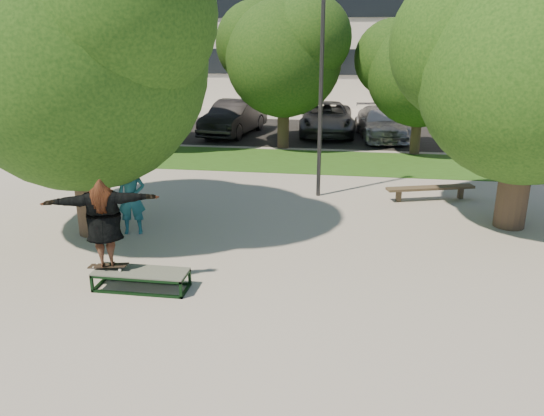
% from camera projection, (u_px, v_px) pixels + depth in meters
% --- Properties ---
extents(ground, '(120.00, 120.00, 0.00)m').
position_uv_depth(ground, '(257.00, 259.00, 11.59)').
color(ground, gray).
rests_on(ground, ground).
extents(grass_strip, '(30.00, 4.00, 0.02)m').
position_uv_depth(grass_strip, '(326.00, 162.00, 20.37)').
color(grass_strip, '#264513').
rests_on(grass_strip, ground).
extents(asphalt_strip, '(40.00, 8.00, 0.01)m').
position_uv_depth(asphalt_strip, '(313.00, 132.00, 26.62)').
color(asphalt_strip, black).
rests_on(asphalt_strip, ground).
extents(tree_left, '(6.96, 5.95, 7.12)m').
position_uv_depth(tree_left, '(75.00, 46.00, 11.86)').
color(tree_left, '#38281E').
rests_on(tree_left, ground).
extents(tree_right, '(6.24, 5.33, 6.51)m').
position_uv_depth(tree_right, '(528.00, 60.00, 12.37)').
color(tree_right, '#38281E').
rests_on(tree_right, ground).
extents(bg_tree_left, '(5.28, 4.51, 5.77)m').
position_uv_depth(bg_tree_left, '(147.00, 59.00, 21.78)').
color(bg_tree_left, '#38281E').
rests_on(bg_tree_left, ground).
extents(bg_tree_mid, '(5.76, 4.92, 6.24)m').
position_uv_depth(bg_tree_mid, '(282.00, 51.00, 21.85)').
color(bg_tree_mid, '#38281E').
rests_on(bg_tree_mid, ground).
extents(bg_tree_right, '(5.04, 4.31, 5.43)m').
position_uv_depth(bg_tree_right, '(420.00, 66.00, 20.74)').
color(bg_tree_right, '#38281E').
rests_on(bg_tree_right, ground).
extents(lamppost, '(0.25, 0.15, 6.11)m').
position_uv_depth(lamppost, '(321.00, 90.00, 15.17)').
color(lamppost, '#2D2D30').
rests_on(lamppost, ground).
extents(grind_box, '(1.80, 0.60, 0.38)m').
position_uv_depth(grind_box, '(141.00, 280.00, 10.16)').
color(grind_box, black).
rests_on(grind_box, ground).
extents(skater_rig, '(2.18, 1.25, 1.79)m').
position_uv_depth(skater_rig, '(104.00, 223.00, 9.91)').
color(skater_rig, white).
rests_on(skater_rig, grind_box).
extents(bystander, '(0.75, 0.59, 1.82)m').
position_uv_depth(bystander, '(131.00, 197.00, 12.83)').
color(bystander, '#1B5B69').
rests_on(bystander, ground).
extents(bench, '(2.64, 1.15, 0.41)m').
position_uv_depth(bench, '(430.00, 189.00, 15.61)').
color(bench, '#483C2B').
rests_on(bench, ground).
extents(car_silver_a, '(2.49, 4.86, 1.58)m').
position_uv_depth(car_silver_a, '(152.00, 116.00, 26.61)').
color(car_silver_a, silver).
rests_on(car_silver_a, asphalt_strip).
extents(car_dark, '(2.57, 5.24, 1.65)m').
position_uv_depth(car_dark, '(234.00, 118.00, 25.76)').
color(car_dark, black).
rests_on(car_dark, asphalt_strip).
extents(car_grey, '(2.85, 5.64, 1.53)m').
position_uv_depth(car_grey, '(327.00, 118.00, 25.99)').
color(car_grey, '#525256').
rests_on(car_grey, asphalt_strip).
extents(car_silver_b, '(2.68, 5.18, 1.44)m').
position_uv_depth(car_silver_b, '(381.00, 123.00, 24.88)').
color(car_silver_b, '#A7A6AB').
rests_on(car_silver_b, asphalt_strip).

